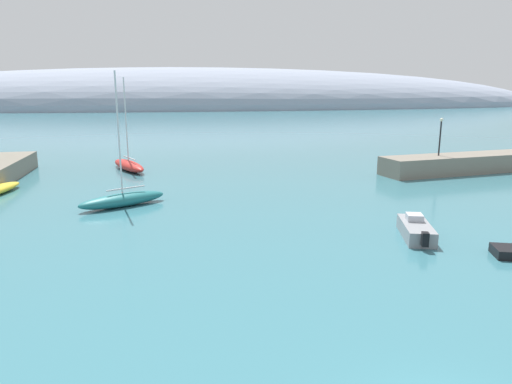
{
  "coord_description": "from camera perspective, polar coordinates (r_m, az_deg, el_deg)",
  "views": [
    {
      "loc": [
        -7.24,
        -8.91,
        8.73
      ],
      "look_at": [
        -0.38,
        22.97,
        1.46
      ],
      "focal_mm": 32.27,
      "sensor_mm": 36.0,
      "label": 1
    }
  ],
  "objects": [
    {
      "name": "distant_ridge",
      "position": [
        233.44,
        -5.96,
        10.37
      ],
      "size": [
        375.9,
        86.83,
        38.53
      ],
      "primitive_type": "ellipsoid",
      "color": "#8E99AD",
      "rests_on": "ground"
    },
    {
      "name": "motorboat_grey_foreground",
      "position": [
        29.45,
        19.21,
        -4.42
      ],
      "size": [
        2.92,
        4.8,
        1.28
      ],
      "rotation": [
        0.0,
        0.0,
        1.23
      ],
      "color": "gray",
      "rests_on": "water"
    },
    {
      "name": "sailboat_red_near_shore",
      "position": [
        52.8,
        -15.51,
        3.25
      ],
      "size": [
        4.63,
        8.15,
        10.01
      ],
      "rotation": [
        0.0,
        0.0,
        1.95
      ],
      "color": "red",
      "rests_on": "water"
    },
    {
      "name": "harbor_lamp_post",
      "position": [
        52.1,
        21.9,
        6.88
      ],
      "size": [
        0.36,
        0.36,
        3.93
      ],
      "color": "black",
      "rests_on": "breakwater_rocks"
    },
    {
      "name": "breakwater_rocks",
      "position": [
        55.0,
        24.98,
        3.28
      ],
      "size": [
        21.08,
        6.31,
        1.93
      ],
      "primitive_type": "cube",
      "rotation": [
        0.0,
        0.0,
        0.12
      ],
      "color": "gray",
      "rests_on": "ground"
    },
    {
      "name": "sailboat_teal_mid_mooring",
      "position": [
        36.52,
        -16.18,
        -0.83
      ],
      "size": [
        6.81,
        4.6,
        10.08
      ],
      "rotation": [
        0.0,
        0.0,
        3.62
      ],
      "color": "#1E6B70",
      "rests_on": "water"
    }
  ]
}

